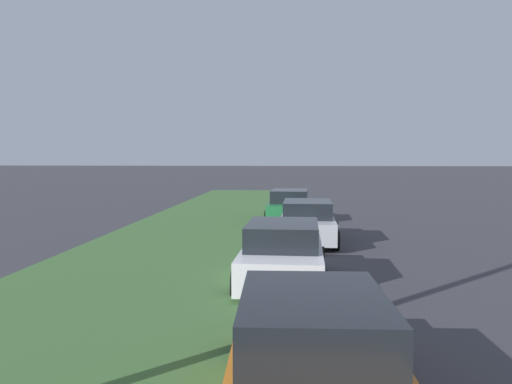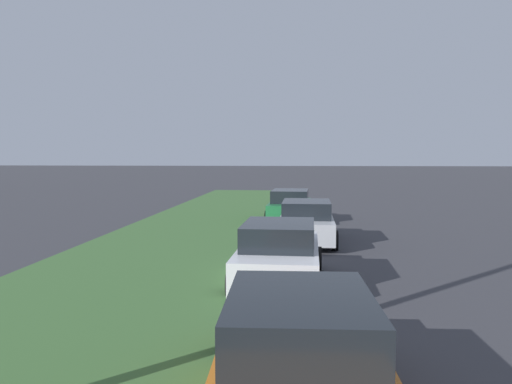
{
  "view_description": "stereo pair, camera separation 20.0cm",
  "coord_description": "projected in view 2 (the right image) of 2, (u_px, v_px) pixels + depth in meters",
  "views": [
    {
      "loc": [
        -1.35,
        3.9,
        3.0
      ],
      "look_at": [
        18.73,
        5.46,
        1.53
      ],
      "focal_mm": 34.59,
      "sensor_mm": 36.0,
      "label": 1
    },
    {
      "loc": [
        -1.34,
        3.7,
        3.0
      ],
      "look_at": [
        18.73,
        5.46,
        1.53
      ],
      "focal_mm": 34.59,
      "sensor_mm": 36.0,
      "label": 2
    }
  ],
  "objects": [
    {
      "name": "parked_car_green",
      "position": [
        290.0,
        206.0,
        22.51
      ],
      "size": [
        4.37,
        2.16,
        1.47
      ],
      "rotation": [
        0.0,
        0.0,
        -0.04
      ],
      "color": "#1E6B38",
      "rests_on": "ground"
    },
    {
      "name": "parked_car_silver",
      "position": [
        306.0,
        222.0,
        17.01
      ],
      "size": [
        4.33,
        2.08,
        1.47
      ],
      "rotation": [
        0.0,
        0.0,
        -0.02
      ],
      "color": "#B2B5BA",
      "rests_on": "ground"
    },
    {
      "name": "grass_median",
      "position": [
        128.0,
        279.0,
        11.83
      ],
      "size": [
        60.0,
        6.0,
        0.12
      ],
      "primitive_type": "cube",
      "color": "#3D6633",
      "rests_on": "ground"
    },
    {
      "name": "parked_car_orange",
      "position": [
        299.0,
        355.0,
        5.65
      ],
      "size": [
        4.36,
        2.14,
        1.47
      ],
      "rotation": [
        0.0,
        0.0,
        0.03
      ],
      "color": "orange",
      "rests_on": "ground"
    },
    {
      "name": "parked_car_white",
      "position": [
        279.0,
        254.0,
        11.53
      ],
      "size": [
        4.34,
        2.11,
        1.47
      ],
      "rotation": [
        0.0,
        0.0,
        -0.03
      ],
      "color": "silver",
      "rests_on": "ground"
    }
  ]
}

